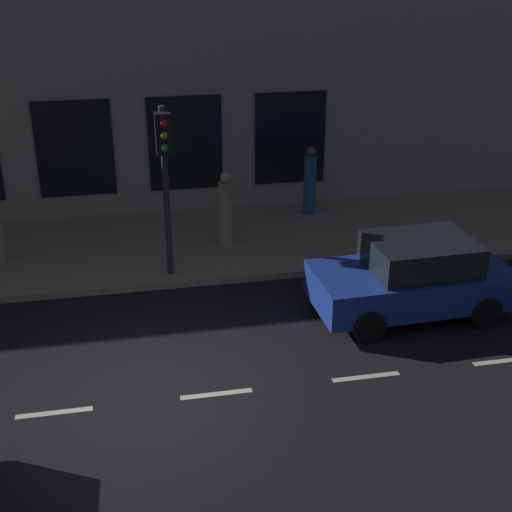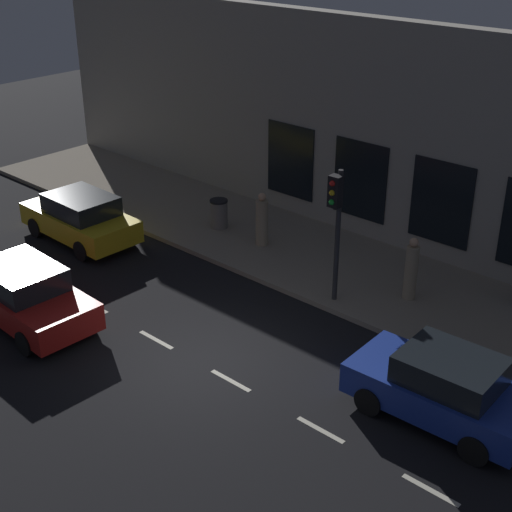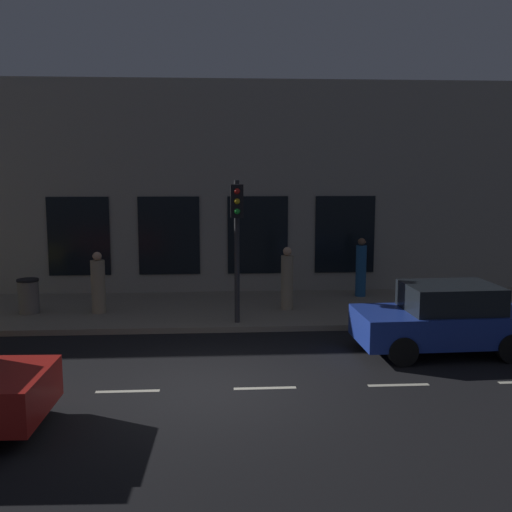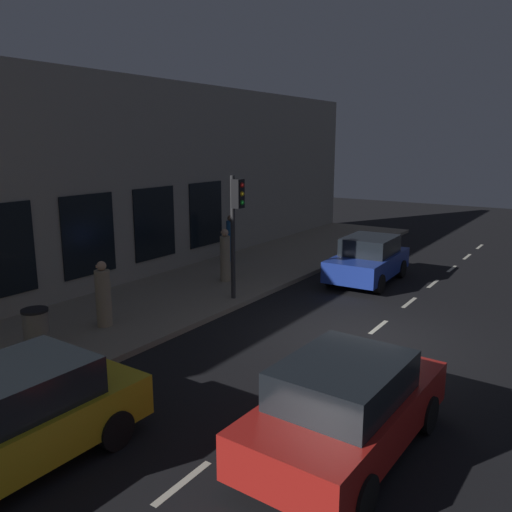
{
  "view_description": "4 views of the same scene",
  "coord_description": "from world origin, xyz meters",
  "px_view_note": "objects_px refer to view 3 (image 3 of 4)",
  "views": [
    {
      "loc": [
        -9.39,
        0.18,
        6.76
      ],
      "look_at": [
        1.84,
        -2.03,
        1.61
      ],
      "focal_mm": 48.32,
      "sensor_mm": 36.0,
      "label": 1
    },
    {
      "loc": [
        -9.96,
        -10.76,
        9.99
      ],
      "look_at": [
        2.49,
        0.46,
        1.82
      ],
      "focal_mm": 51.54,
      "sensor_mm": 36.0,
      "label": 2
    },
    {
      "loc": [
        -11.16,
        -0.11,
        4.19
      ],
      "look_at": [
        3.19,
        -1.03,
        2.09
      ],
      "focal_mm": 42.9,
      "sensor_mm": 36.0,
      "label": 3
    },
    {
      "loc": [
        -4.61,
        11.8,
        4.85
      ],
      "look_at": [
        3.24,
        0.02,
        1.73
      ],
      "focal_mm": 36.87,
      "sensor_mm": 36.0,
      "label": 4
    }
  ],
  "objects_px": {
    "pedestrian_0": "(287,280)",
    "trash_bin": "(29,296)",
    "pedestrian_2": "(361,269)",
    "traffic_light": "(237,225)",
    "pedestrian_1": "(98,285)",
    "parked_car_1": "(444,319)"
  },
  "relations": [
    {
      "from": "traffic_light",
      "to": "pedestrian_1",
      "type": "bearing_deg",
      "value": 69.26
    },
    {
      "from": "pedestrian_2",
      "to": "traffic_light",
      "type": "bearing_deg",
      "value": -24.96
    },
    {
      "from": "pedestrian_0",
      "to": "trash_bin",
      "type": "height_order",
      "value": "pedestrian_0"
    },
    {
      "from": "pedestrian_0",
      "to": "pedestrian_2",
      "type": "xyz_separation_m",
      "value": [
        1.63,
        -2.52,
        0.03
      ]
    },
    {
      "from": "trash_bin",
      "to": "pedestrian_0",
      "type": "bearing_deg",
      "value": -89.7
    },
    {
      "from": "pedestrian_1",
      "to": "pedestrian_2",
      "type": "relative_size",
      "value": 0.93
    },
    {
      "from": "parked_car_1",
      "to": "pedestrian_1",
      "type": "height_order",
      "value": "pedestrian_1"
    },
    {
      "from": "traffic_light",
      "to": "trash_bin",
      "type": "height_order",
      "value": "traffic_light"
    },
    {
      "from": "parked_car_1",
      "to": "trash_bin",
      "type": "bearing_deg",
      "value": 67.66
    },
    {
      "from": "traffic_light",
      "to": "pedestrian_2",
      "type": "relative_size",
      "value": 2.01
    },
    {
      "from": "traffic_light",
      "to": "trash_bin",
      "type": "distance_m",
      "value": 6.31
    },
    {
      "from": "parked_car_1",
      "to": "pedestrian_0",
      "type": "distance_m",
      "value": 4.99
    },
    {
      "from": "pedestrian_0",
      "to": "pedestrian_2",
      "type": "relative_size",
      "value": 0.97
    },
    {
      "from": "parked_car_1",
      "to": "pedestrian_2",
      "type": "xyz_separation_m",
      "value": [
        5.51,
        0.62,
        0.23
      ]
    },
    {
      "from": "traffic_light",
      "to": "pedestrian_0",
      "type": "relative_size",
      "value": 2.07
    },
    {
      "from": "pedestrian_2",
      "to": "trash_bin",
      "type": "height_order",
      "value": "pedestrian_2"
    },
    {
      "from": "pedestrian_1",
      "to": "pedestrian_0",
      "type": "bearing_deg",
      "value": -64.18
    },
    {
      "from": "parked_car_1",
      "to": "pedestrian_2",
      "type": "relative_size",
      "value": 2.14
    },
    {
      "from": "pedestrian_1",
      "to": "trash_bin",
      "type": "height_order",
      "value": "pedestrian_1"
    },
    {
      "from": "pedestrian_1",
      "to": "trash_bin",
      "type": "distance_m",
      "value": 1.96
    },
    {
      "from": "traffic_light",
      "to": "pedestrian_0",
      "type": "height_order",
      "value": "traffic_light"
    },
    {
      "from": "pedestrian_2",
      "to": "pedestrian_0",
      "type": "bearing_deg",
      "value": -30.37
    }
  ]
}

